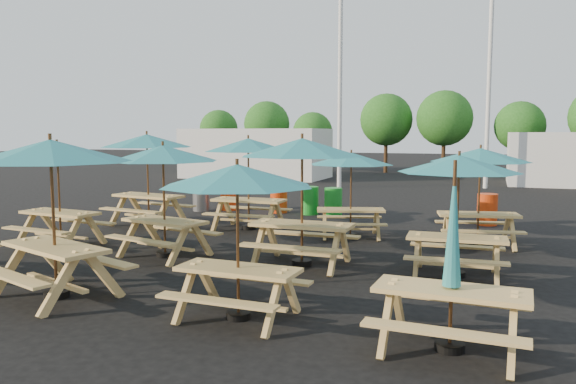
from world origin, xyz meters
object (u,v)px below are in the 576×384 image
(picnic_unit_3, at_px, (51,159))
(picnic_unit_5, at_px, (248,149))
(picnic_unit_6, at_px, (237,183))
(picnic_unit_10, at_px, (459,170))
(picnic_unit_1, at_px, (57,156))
(waste_bin_2, at_px, (279,199))
(picnic_unit_8, at_px, (351,163))
(waste_bin_5, at_px, (487,209))
(waste_bin_3, at_px, (310,200))
(waste_bin_0, at_px, (201,198))
(picnic_unit_2, at_px, (147,145))
(picnic_unit_7, at_px, (302,154))
(picnic_unit_4, at_px, (163,159))
(picnic_unit_9, at_px, (452,274))
(waste_bin_4, at_px, (333,202))
(waste_bin_1, at_px, (229,197))
(picnic_unit_11, at_px, (480,160))

(picnic_unit_3, distance_m, picnic_unit_5, 6.76)
(picnic_unit_6, xyz_separation_m, picnic_unit_10, (2.70, 3.43, 0.03))
(picnic_unit_1, bearing_deg, picnic_unit_5, 53.71)
(waste_bin_2, bearing_deg, picnic_unit_8, -46.51)
(picnic_unit_8, relative_size, waste_bin_5, 2.95)
(picnic_unit_8, distance_m, picnic_unit_10, 4.13)
(waste_bin_3, bearing_deg, waste_bin_2, 179.69)
(waste_bin_0, relative_size, waste_bin_5, 1.00)
(picnic_unit_2, bearing_deg, waste_bin_2, 62.25)
(picnic_unit_10, bearing_deg, waste_bin_0, 142.13)
(picnic_unit_2, bearing_deg, picnic_unit_10, -11.28)
(picnic_unit_2, xyz_separation_m, waste_bin_2, (2.55, 3.54, -1.79))
(picnic_unit_7, bearing_deg, picnic_unit_1, -179.07)
(picnic_unit_7, bearing_deg, picnic_unit_3, -131.00)
(picnic_unit_1, bearing_deg, picnic_unit_3, -42.76)
(picnic_unit_8, bearing_deg, picnic_unit_4, -148.70)
(picnic_unit_3, xyz_separation_m, picnic_unit_10, (5.82, 3.49, -0.26))
(waste_bin_0, bearing_deg, picnic_unit_9, -48.08)
(picnic_unit_1, height_order, picnic_unit_8, picnic_unit_1)
(picnic_unit_3, distance_m, waste_bin_0, 10.02)
(picnic_unit_4, bearing_deg, waste_bin_4, 88.28)
(waste_bin_2, bearing_deg, picnic_unit_1, -112.48)
(waste_bin_1, bearing_deg, picnic_unit_11, -23.28)
(picnic_unit_6, relative_size, picnic_unit_10, 0.98)
(picnic_unit_7, distance_m, waste_bin_4, 6.83)
(picnic_unit_10, distance_m, waste_bin_4, 7.69)
(picnic_unit_1, relative_size, waste_bin_3, 2.90)
(waste_bin_4, bearing_deg, picnic_unit_8, -67.52)
(picnic_unit_2, relative_size, picnic_unit_3, 0.91)
(picnic_unit_8, bearing_deg, picnic_unit_5, 159.92)
(picnic_unit_10, bearing_deg, picnic_unit_2, 158.15)
(picnic_unit_2, height_order, waste_bin_2, picnic_unit_2)
(picnic_unit_1, xyz_separation_m, picnic_unit_6, (5.99, -3.22, -0.17))
(picnic_unit_5, distance_m, waste_bin_4, 3.84)
(waste_bin_1, height_order, waste_bin_4, same)
(waste_bin_0, distance_m, waste_bin_1, 0.91)
(picnic_unit_5, height_order, waste_bin_5, picnic_unit_5)
(picnic_unit_10, bearing_deg, waste_bin_3, 124.23)
(picnic_unit_10, bearing_deg, waste_bin_2, 129.74)
(waste_bin_1, height_order, waste_bin_3, same)
(picnic_unit_7, distance_m, picnic_unit_10, 2.89)
(waste_bin_5, bearing_deg, picnic_unit_5, -153.72)
(picnic_unit_5, distance_m, picnic_unit_9, 9.00)
(picnic_unit_5, height_order, picnic_unit_7, picnic_unit_7)
(picnic_unit_10, height_order, waste_bin_0, picnic_unit_10)
(waste_bin_4, bearing_deg, picnic_unit_6, -82.14)
(waste_bin_1, distance_m, waste_bin_2, 1.79)
(picnic_unit_5, distance_m, waste_bin_5, 6.89)
(picnic_unit_2, xyz_separation_m, picnic_unit_4, (2.65, -3.35, -0.19))
(picnic_unit_5, bearing_deg, picnic_unit_3, -93.25)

